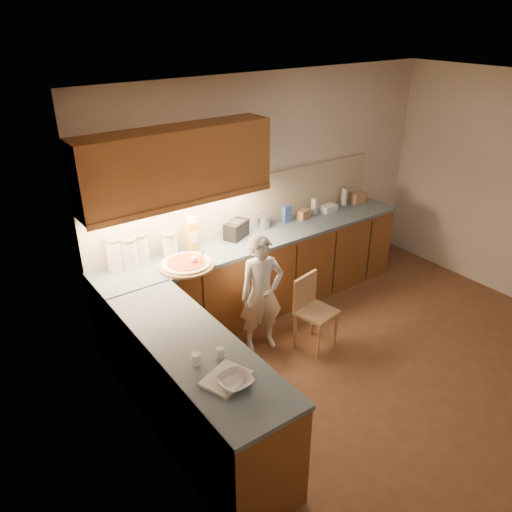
% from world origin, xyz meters
% --- Properties ---
extents(room, '(4.54, 4.50, 2.62)m').
position_xyz_m(room, '(0.00, 0.00, 1.68)').
color(room, '#55331D').
rests_on(room, ground).
extents(l_counter, '(3.77, 2.62, 0.92)m').
position_xyz_m(l_counter, '(-0.92, 1.25, 0.46)').
color(l_counter, brown).
rests_on(l_counter, ground).
extents(backsplash, '(3.75, 0.02, 0.58)m').
position_xyz_m(backsplash, '(-0.38, 1.99, 1.21)').
color(backsplash, beige).
rests_on(backsplash, l_counter).
extents(upper_cabinets, '(1.95, 0.36, 0.73)m').
position_xyz_m(upper_cabinets, '(-1.27, 1.82, 1.85)').
color(upper_cabinets, brown).
rests_on(upper_cabinets, ground).
extents(pizza_on_board, '(0.54, 0.54, 0.22)m').
position_xyz_m(pizza_on_board, '(-1.38, 1.55, 0.94)').
color(pizza_on_board, '#A68653').
rests_on(pizza_on_board, l_counter).
extents(child, '(0.52, 0.41, 1.25)m').
position_xyz_m(child, '(-0.81, 1.09, 0.63)').
color(child, silver).
rests_on(child, ground).
extents(wooden_chair, '(0.42, 0.42, 0.78)m').
position_xyz_m(wooden_chair, '(-0.38, 0.82, 0.45)').
color(wooden_chair, tan).
rests_on(wooden_chair, ground).
extents(mixing_bowl, '(0.25, 0.25, 0.06)m').
position_xyz_m(mixing_bowl, '(-1.95, -0.15, 0.95)').
color(mixing_bowl, silver).
rests_on(mixing_bowl, l_counter).
extents(canister_a, '(0.16, 0.16, 0.33)m').
position_xyz_m(canister_a, '(-1.96, 1.88, 1.08)').
color(canister_a, white).
rests_on(canister_a, l_counter).
extents(canister_b, '(0.17, 0.17, 0.30)m').
position_xyz_m(canister_b, '(-1.83, 1.86, 1.07)').
color(canister_b, silver).
rests_on(canister_b, l_counter).
extents(canister_c, '(0.16, 0.16, 0.31)m').
position_xyz_m(canister_c, '(-1.70, 1.88, 1.08)').
color(canister_c, white).
rests_on(canister_c, l_counter).
extents(canister_d, '(0.16, 0.16, 0.26)m').
position_xyz_m(canister_d, '(-1.41, 1.84, 1.05)').
color(canister_d, silver).
rests_on(canister_d, l_counter).
extents(oil_jug, '(0.13, 0.11, 0.37)m').
position_xyz_m(oil_jug, '(-1.15, 1.83, 1.09)').
color(oil_jug, gold).
rests_on(oil_jug, l_counter).
extents(toaster, '(0.33, 0.27, 0.19)m').
position_xyz_m(toaster, '(-0.61, 1.83, 1.01)').
color(toaster, black).
rests_on(toaster, l_counter).
extents(steel_pot, '(0.18, 0.18, 0.14)m').
position_xyz_m(steel_pot, '(-0.21, 1.89, 0.99)').
color(steel_pot, '#B4B4B9').
rests_on(steel_pot, l_counter).
extents(blue_box, '(0.10, 0.07, 0.20)m').
position_xyz_m(blue_box, '(0.11, 1.85, 1.02)').
color(blue_box, '#3756A7').
rests_on(blue_box, l_counter).
extents(card_box_a, '(0.17, 0.14, 0.11)m').
position_xyz_m(card_box_a, '(0.34, 1.82, 0.97)').
color(card_box_a, tan).
rests_on(card_box_a, l_counter).
extents(white_bottle, '(0.08, 0.08, 0.19)m').
position_xyz_m(white_bottle, '(0.55, 1.86, 1.02)').
color(white_bottle, silver).
rests_on(white_bottle, l_counter).
extents(flat_pack, '(0.20, 0.14, 0.08)m').
position_xyz_m(flat_pack, '(0.75, 1.81, 0.96)').
color(flat_pack, white).
rests_on(flat_pack, l_counter).
extents(tall_jar, '(0.08, 0.08, 0.24)m').
position_xyz_m(tall_jar, '(1.04, 1.84, 1.04)').
color(tall_jar, beige).
rests_on(tall_jar, l_counter).
extents(card_box_b, '(0.20, 0.17, 0.14)m').
position_xyz_m(card_box_b, '(1.26, 1.81, 0.99)').
color(card_box_b, '#A47858').
rests_on(card_box_b, l_counter).
extents(dough_cloth, '(0.38, 0.34, 0.02)m').
position_xyz_m(dough_cloth, '(-1.97, -0.07, 0.93)').
color(dough_cloth, white).
rests_on(dough_cloth, l_counter).
extents(spice_jar_a, '(0.09, 0.09, 0.09)m').
position_xyz_m(spice_jar_a, '(-2.05, 0.19, 0.96)').
color(spice_jar_a, white).
rests_on(spice_jar_a, l_counter).
extents(spice_jar_b, '(0.06, 0.06, 0.08)m').
position_xyz_m(spice_jar_b, '(-1.88, 0.15, 0.96)').
color(spice_jar_b, silver).
rests_on(spice_jar_b, l_counter).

